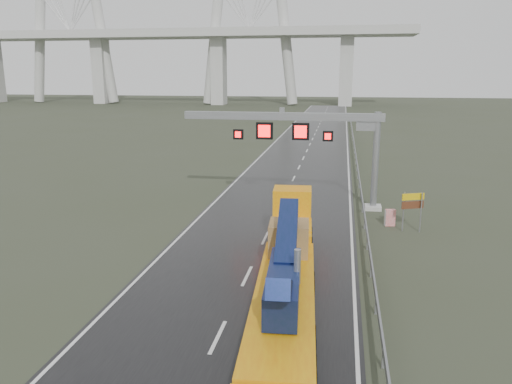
% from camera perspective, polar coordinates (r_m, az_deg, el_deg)
% --- Properties ---
extents(ground, '(400.00, 400.00, 0.00)m').
position_cam_1_polar(ground, '(21.72, -3.07, -13.69)').
color(ground, '#343A28').
rests_on(ground, ground).
extents(road, '(11.00, 200.00, 0.02)m').
position_cam_1_polar(road, '(59.82, 5.44, 3.86)').
color(road, black).
rests_on(road, ground).
extents(guardrail, '(0.20, 140.00, 1.40)m').
position_cam_1_polar(guardrail, '(49.72, 11.58, 2.50)').
color(guardrail, gray).
rests_on(guardrail, ground).
extents(sign_gantry, '(14.90, 1.20, 7.42)m').
position_cam_1_polar(sign_gantry, '(37.14, 6.22, 6.74)').
color(sign_gantry, beige).
rests_on(sign_gantry, ground).
extents(heavy_haul_truck, '(3.57, 17.03, 3.97)m').
position_cam_1_polar(heavy_haul_truck, '(24.15, 3.67, -6.84)').
color(heavy_haul_truck, '#E7A80C').
rests_on(heavy_haul_truck, ground).
extents(exit_sign_pair, '(1.42, 0.61, 2.57)m').
position_cam_1_polar(exit_sign_pair, '(33.09, 17.47, -1.36)').
color(exit_sign_pair, gray).
rests_on(exit_sign_pair, ground).
extents(striped_barrier, '(0.71, 0.48, 1.11)m').
position_cam_1_polar(striped_barrier, '(34.30, 15.06, -2.84)').
color(striped_barrier, red).
rests_on(striped_barrier, ground).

